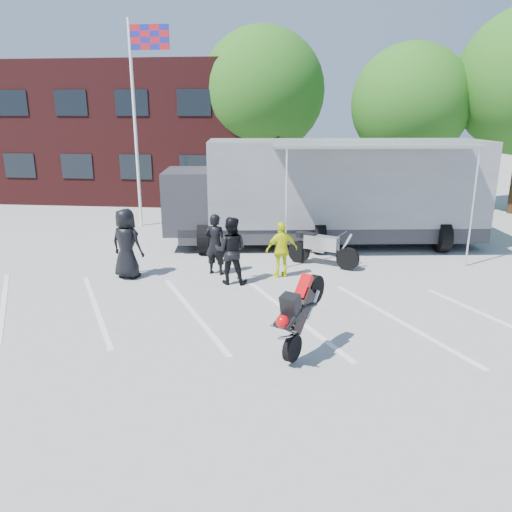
% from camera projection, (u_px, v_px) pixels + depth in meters
% --- Properties ---
extents(ground, '(100.00, 100.00, 0.00)m').
position_uv_depth(ground, '(283.00, 334.00, 10.69)').
color(ground, '#A0A09B').
rests_on(ground, ground).
extents(parking_bay_lines, '(18.09, 13.33, 0.01)m').
position_uv_depth(parking_bay_lines, '(285.00, 316.00, 11.65)').
color(parking_bay_lines, white).
rests_on(parking_bay_lines, ground).
extents(office_building, '(18.00, 8.00, 7.00)m').
position_uv_depth(office_building, '(124.00, 132.00, 27.94)').
color(office_building, '#421515').
rests_on(office_building, ground).
extents(flagpole, '(1.61, 0.12, 8.00)m').
position_uv_depth(flagpole, '(140.00, 99.00, 19.48)').
color(flagpole, white).
rests_on(flagpole, ground).
extents(tree_left, '(6.12, 6.12, 8.64)m').
position_uv_depth(tree_left, '(262.00, 91.00, 24.63)').
color(tree_left, '#382314').
rests_on(tree_left, ground).
extents(tree_mid, '(5.44, 5.44, 7.68)m').
position_uv_depth(tree_mid, '(410.00, 104.00, 23.12)').
color(tree_mid, '#382314').
rests_on(tree_mid, ground).
extents(transporter_truck, '(12.16, 7.05, 3.67)m').
position_uv_depth(transporter_truck, '(328.00, 244.00, 17.97)').
color(transporter_truck, gray).
rests_on(transporter_truck, ground).
extents(parked_motorcycle, '(2.46, 1.64, 1.23)m').
position_uv_depth(parked_motorcycle, '(322.00, 266.00, 15.43)').
color(parked_motorcycle, '#B6B6BB').
rests_on(parked_motorcycle, ground).
extents(stunt_bike_rider, '(1.33, 1.66, 1.77)m').
position_uv_depth(stunt_bike_rider, '(307.00, 352.00, 9.91)').
color(stunt_bike_rider, black).
rests_on(stunt_bike_rider, ground).
extents(spectator_leather_a, '(1.12, 0.90, 2.00)m').
position_uv_depth(spectator_leather_a, '(127.00, 244.00, 14.11)').
color(spectator_leather_a, black).
rests_on(spectator_leather_a, ground).
extents(spectator_leather_b, '(0.73, 0.56, 1.80)m').
position_uv_depth(spectator_leather_b, '(215.00, 244.00, 14.44)').
color(spectator_leather_b, black).
rests_on(spectator_leather_b, ground).
extents(spectator_leather_c, '(0.92, 0.72, 1.87)m').
position_uv_depth(spectator_leather_c, '(231.00, 251.00, 13.65)').
color(spectator_leather_c, black).
rests_on(spectator_leather_c, ground).
extents(spectator_hivis, '(1.03, 0.74, 1.62)m').
position_uv_depth(spectator_hivis, '(282.00, 250.00, 14.21)').
color(spectator_hivis, '#ECF80D').
rests_on(spectator_hivis, ground).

